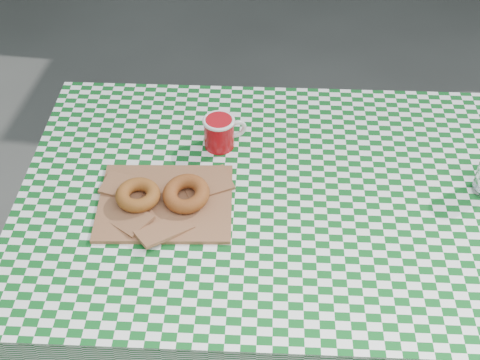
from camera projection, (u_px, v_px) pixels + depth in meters
name	position (u px, v px, depth m)	size (l,w,h in m)	color
table	(280.00, 289.00, 1.82)	(1.29, 0.86, 0.75)	#54311C
tablecloth	(287.00, 195.00, 1.56)	(1.31, 0.88, 0.01)	#0C521A
paper_bag	(165.00, 202.00, 1.53)	(0.32, 0.25, 0.02)	#976642
bagel_front	(138.00, 195.00, 1.51)	(0.11, 0.11, 0.03)	brown
bagel_back	(186.00, 194.00, 1.51)	(0.11, 0.11, 0.04)	brown
coffee_mug	(219.00, 133.00, 1.66)	(0.15, 0.15, 0.09)	#A40A11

